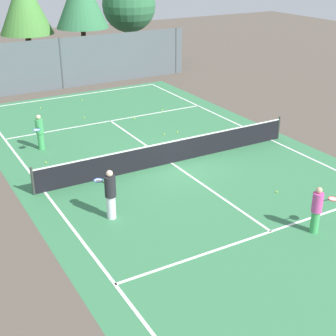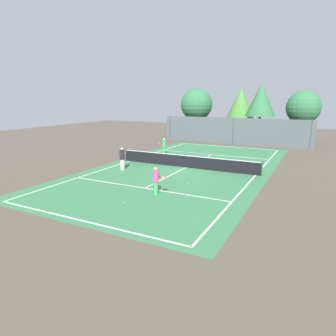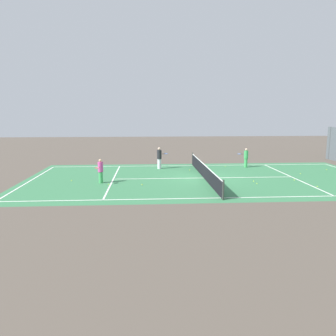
{
  "view_description": "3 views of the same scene",
  "coord_description": "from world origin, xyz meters",
  "px_view_note": "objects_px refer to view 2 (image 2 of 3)",
  "views": [
    {
      "loc": [
        -9.7,
        -16.64,
        8.4
      ],
      "look_at": [
        -1.49,
        -2.31,
        1.0
      ],
      "focal_mm": 52.84,
      "sensor_mm": 36.0,
      "label": 1
    },
    {
      "loc": [
        9.32,
        -21.39,
        5.42
      ],
      "look_at": [
        0.09,
        -3.39,
        0.68
      ],
      "focal_mm": 31.63,
      "sensor_mm": 36.0,
      "label": 2
    },
    {
      "loc": [
        22.63,
        -4.03,
        4.64
      ],
      "look_at": [
        -0.83,
        -2.51,
        0.61
      ],
      "focal_mm": 35.03,
      "sensor_mm": 36.0,
      "label": 3
    }
  ],
  "objects_px": {
    "tennis_ball_3": "(202,147)",
    "tennis_ball_7": "(223,162)",
    "tennis_ball_4": "(153,157)",
    "tennis_ball_11": "(170,192)",
    "player_0": "(164,146)",
    "tennis_ball_0": "(223,156)",
    "tennis_ball_5": "(124,202)",
    "tennis_ball_8": "(225,148)",
    "tennis_ball_2": "(149,165)",
    "tennis_ball_9": "(233,172)",
    "tennis_ball_10": "(215,162)",
    "tennis_ball_12": "(245,157)",
    "player_1": "(122,158)",
    "player_2": "(156,180)",
    "tennis_ball_1": "(188,184)",
    "tennis_ball_6": "(206,152)"
  },
  "relations": [
    {
      "from": "tennis_ball_3",
      "to": "tennis_ball_7",
      "type": "height_order",
      "value": "same"
    },
    {
      "from": "tennis_ball_4",
      "to": "tennis_ball_11",
      "type": "xyz_separation_m",
      "value": [
        6.48,
        -9.16,
        0.0
      ]
    },
    {
      "from": "tennis_ball_4",
      "to": "player_0",
      "type": "bearing_deg",
      "value": 79.07
    },
    {
      "from": "tennis_ball_0",
      "to": "tennis_ball_11",
      "type": "distance_m",
      "value": 12.58
    },
    {
      "from": "tennis_ball_4",
      "to": "tennis_ball_5",
      "type": "bearing_deg",
      "value": -66.91
    },
    {
      "from": "tennis_ball_8",
      "to": "tennis_ball_2",
      "type": "bearing_deg",
      "value": -105.66
    },
    {
      "from": "tennis_ball_7",
      "to": "tennis_ball_9",
      "type": "bearing_deg",
      "value": -61.92
    },
    {
      "from": "tennis_ball_10",
      "to": "tennis_ball_9",
      "type": "bearing_deg",
      "value": -52.64
    },
    {
      "from": "tennis_ball_5",
      "to": "tennis_ball_12",
      "type": "xyz_separation_m",
      "value": [
        2.86,
        15.78,
        0.0
      ]
    },
    {
      "from": "tennis_ball_0",
      "to": "tennis_ball_10",
      "type": "height_order",
      "value": "same"
    },
    {
      "from": "tennis_ball_9",
      "to": "tennis_ball_11",
      "type": "distance_m",
      "value": 6.82
    },
    {
      "from": "tennis_ball_7",
      "to": "tennis_ball_10",
      "type": "relative_size",
      "value": 1.0
    },
    {
      "from": "player_0",
      "to": "tennis_ball_5",
      "type": "relative_size",
      "value": 24.59
    },
    {
      "from": "player_0",
      "to": "tennis_ball_2",
      "type": "bearing_deg",
      "value": -76.22
    },
    {
      "from": "tennis_ball_9",
      "to": "tennis_ball_11",
      "type": "height_order",
      "value": "same"
    },
    {
      "from": "player_1",
      "to": "player_2",
      "type": "relative_size",
      "value": 1.11
    },
    {
      "from": "player_0",
      "to": "tennis_ball_7",
      "type": "relative_size",
      "value": 24.59
    },
    {
      "from": "player_1",
      "to": "tennis_ball_2",
      "type": "xyz_separation_m",
      "value": [
        0.99,
        2.4,
        -0.88
      ]
    },
    {
      "from": "player_1",
      "to": "tennis_ball_3",
      "type": "height_order",
      "value": "player_1"
    },
    {
      "from": "tennis_ball_7",
      "to": "tennis_ball_3",
      "type": "bearing_deg",
      "value": 122.63
    },
    {
      "from": "tennis_ball_7",
      "to": "tennis_ball_12",
      "type": "relative_size",
      "value": 1.0
    },
    {
      "from": "tennis_ball_4",
      "to": "tennis_ball_11",
      "type": "relative_size",
      "value": 1.0
    },
    {
      "from": "tennis_ball_11",
      "to": "tennis_ball_12",
      "type": "distance_m",
      "value": 13.19
    },
    {
      "from": "player_2",
      "to": "tennis_ball_3",
      "type": "relative_size",
      "value": 24.31
    },
    {
      "from": "tennis_ball_7",
      "to": "tennis_ball_11",
      "type": "xyz_separation_m",
      "value": [
        -0.31,
        -9.63,
        0.0
      ]
    },
    {
      "from": "tennis_ball_1",
      "to": "tennis_ball_12",
      "type": "bearing_deg",
      "value": 83.54
    },
    {
      "from": "tennis_ball_0",
      "to": "tennis_ball_4",
      "type": "distance_m",
      "value": 6.78
    },
    {
      "from": "tennis_ball_11",
      "to": "tennis_ball_12",
      "type": "xyz_separation_m",
      "value": [
        1.43,
        13.11,
        0.0
      ]
    },
    {
      "from": "tennis_ball_12",
      "to": "player_1",
      "type": "bearing_deg",
      "value": -127.46
    },
    {
      "from": "tennis_ball_5",
      "to": "tennis_ball_3",
      "type": "bearing_deg",
      "value": 98.56
    },
    {
      "from": "tennis_ball_12",
      "to": "tennis_ball_3",
      "type": "bearing_deg",
      "value": 146.39
    },
    {
      "from": "player_0",
      "to": "tennis_ball_12",
      "type": "distance_m",
      "value": 7.96
    },
    {
      "from": "tennis_ball_5",
      "to": "tennis_ball_9",
      "type": "xyz_separation_m",
      "value": [
        3.4,
        9.2,
        0.0
      ]
    },
    {
      "from": "tennis_ball_1",
      "to": "tennis_ball_12",
      "type": "xyz_separation_m",
      "value": [
        1.24,
        10.97,
        0.0
      ]
    },
    {
      "from": "tennis_ball_6",
      "to": "tennis_ball_11",
      "type": "xyz_separation_m",
      "value": [
        2.86,
        -14.07,
        0.0
      ]
    },
    {
      "from": "tennis_ball_4",
      "to": "tennis_ball_6",
      "type": "xyz_separation_m",
      "value": [
        3.61,
        4.91,
        0.0
      ]
    },
    {
      "from": "tennis_ball_6",
      "to": "tennis_ball_8",
      "type": "xyz_separation_m",
      "value": [
        1.09,
        3.16,
        0.0
      ]
    },
    {
      "from": "player_1",
      "to": "tennis_ball_6",
      "type": "relative_size",
      "value": 26.87
    },
    {
      "from": "tennis_ball_3",
      "to": "tennis_ball_4",
      "type": "bearing_deg",
      "value": -104.94
    },
    {
      "from": "tennis_ball_1",
      "to": "tennis_ball_5",
      "type": "relative_size",
      "value": 1.0
    },
    {
      "from": "player_2",
      "to": "tennis_ball_6",
      "type": "relative_size",
      "value": 24.31
    },
    {
      "from": "tennis_ball_0",
      "to": "tennis_ball_5",
      "type": "height_order",
      "value": "same"
    },
    {
      "from": "tennis_ball_10",
      "to": "player_1",
      "type": "bearing_deg",
      "value": -131.88
    },
    {
      "from": "player_2",
      "to": "tennis_ball_4",
      "type": "xyz_separation_m",
      "value": [
        -5.84,
        9.75,
        -0.8
      ]
    },
    {
      "from": "tennis_ball_10",
      "to": "tennis_ball_12",
      "type": "xyz_separation_m",
      "value": [
        1.84,
        3.46,
        0.0
      ]
    },
    {
      "from": "tennis_ball_1",
      "to": "tennis_ball_8",
      "type": "distance_m",
      "value": 15.22
    },
    {
      "from": "player_0",
      "to": "tennis_ball_5",
      "type": "height_order",
      "value": "player_0"
    },
    {
      "from": "tennis_ball_0",
      "to": "tennis_ball_5",
      "type": "bearing_deg",
      "value": -93.1
    },
    {
      "from": "player_2",
      "to": "tennis_ball_1",
      "type": "relative_size",
      "value": 24.31
    },
    {
      "from": "tennis_ball_5",
      "to": "tennis_ball_0",
      "type": "bearing_deg",
      "value": 86.9
    }
  ]
}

